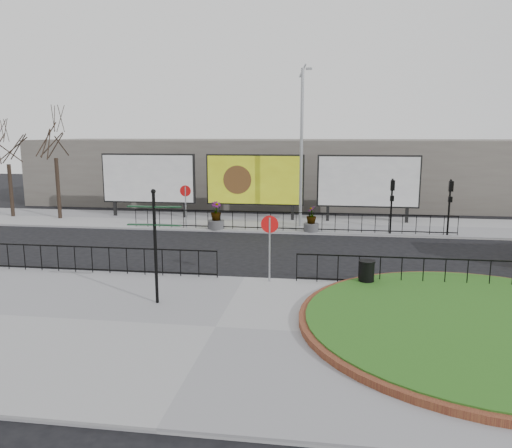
% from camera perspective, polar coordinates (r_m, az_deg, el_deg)
% --- Properties ---
extents(ground, '(90.00, 90.00, 0.00)m').
position_cam_1_polar(ground, '(19.17, -1.31, -6.42)').
color(ground, black).
rests_on(ground, ground).
extents(pavement_near, '(30.00, 10.00, 0.12)m').
position_cam_1_polar(pavement_near, '(14.52, -4.63, -11.84)').
color(pavement_near, gray).
rests_on(pavement_near, ground).
extents(pavement_far, '(44.00, 6.00, 0.12)m').
position_cam_1_polar(pavement_far, '(30.75, 2.38, 0.11)').
color(pavement_far, gray).
rests_on(pavement_far, ground).
extents(brick_edge, '(10.40, 10.40, 0.18)m').
position_cam_1_polar(brick_edge, '(15.72, 24.53, -10.43)').
color(brick_edge, brown).
rests_on(brick_edge, pavement_near).
extents(grass_lawn, '(10.00, 10.00, 0.22)m').
position_cam_1_polar(grass_lawn, '(15.71, 24.54, -10.36)').
color(grass_lawn, '#1E5516').
rests_on(grass_lawn, pavement_near).
extents(railing_near_left, '(10.00, 0.10, 1.10)m').
position_cam_1_polar(railing_near_left, '(20.55, -18.24, -3.87)').
color(railing_near_left, black).
rests_on(railing_near_left, pavement_near).
extents(railing_near_right, '(9.00, 0.10, 1.10)m').
position_cam_1_polar(railing_near_right, '(18.78, 18.58, -5.22)').
color(railing_near_right, black).
rests_on(railing_near_right, pavement_near).
extents(railing_far, '(18.00, 0.10, 1.10)m').
position_cam_1_polar(railing_far, '(27.90, 3.86, 0.31)').
color(railing_far, black).
rests_on(railing_far, pavement_far).
extents(speed_sign_far, '(0.64, 0.07, 2.47)m').
position_cam_1_polar(speed_sign_far, '(28.88, -8.06, 3.07)').
color(speed_sign_far, gray).
rests_on(speed_sign_far, pavement_far).
extents(speed_sign_near, '(0.64, 0.07, 2.47)m').
position_cam_1_polar(speed_sign_near, '(18.19, 1.57, -1.12)').
color(speed_sign_near, gray).
rests_on(speed_sign_near, pavement_near).
extents(billboard_left, '(6.20, 0.31, 4.10)m').
position_cam_1_polar(billboard_left, '(33.28, -12.19, 5.08)').
color(billboard_left, black).
rests_on(billboard_left, pavement_far).
extents(billboard_mid, '(6.20, 0.31, 4.10)m').
position_cam_1_polar(billboard_mid, '(31.54, -0.13, 5.03)').
color(billboard_mid, black).
rests_on(billboard_mid, pavement_far).
extents(billboard_right, '(6.20, 0.31, 4.10)m').
position_cam_1_polar(billboard_right, '(31.31, 12.70, 4.74)').
color(billboard_right, black).
rests_on(billboard_right, pavement_far).
extents(lamp_post, '(0.74, 0.18, 9.23)m').
position_cam_1_polar(lamp_post, '(29.15, 5.23, 8.93)').
color(lamp_post, gray).
rests_on(lamp_post, pavement_far).
extents(signal_pole_a, '(0.22, 0.26, 3.00)m').
position_cam_1_polar(signal_pole_a, '(27.87, 15.27, 2.92)').
color(signal_pole_a, black).
rests_on(signal_pole_a, pavement_far).
extents(signal_pole_b, '(0.22, 0.26, 3.00)m').
position_cam_1_polar(signal_pole_b, '(28.40, 21.29, 2.71)').
color(signal_pole_b, black).
rests_on(signal_pole_b, pavement_far).
extents(tree_left, '(2.00, 2.00, 7.00)m').
position_cam_1_polar(tree_left, '(34.21, -21.85, 6.43)').
color(tree_left, '#2D2119').
rests_on(tree_left, pavement_far).
extents(tree_mid, '(2.00, 2.00, 6.20)m').
position_cam_1_polar(tree_mid, '(36.35, -26.38, 5.65)').
color(tree_mid, '#2D2119').
rests_on(tree_mid, pavement_far).
extents(building_backdrop, '(40.00, 10.00, 5.00)m').
position_cam_1_polar(building_backdrop, '(40.33, 3.86, 6.04)').
color(building_backdrop, '#605C54').
rests_on(building_backdrop, ground).
extents(fingerpost_sign, '(1.74, 0.32, 3.70)m').
position_cam_1_polar(fingerpost_sign, '(16.09, -11.48, -1.26)').
color(fingerpost_sign, black).
rests_on(fingerpost_sign, pavement_near).
extents(litter_bin, '(0.58, 0.58, 0.97)m').
position_cam_1_polar(litter_bin, '(18.24, 12.51, -5.57)').
color(litter_bin, black).
rests_on(litter_bin, pavement_near).
extents(planter_a, '(0.93, 0.93, 1.57)m').
position_cam_1_polar(planter_a, '(28.61, -4.58, 0.70)').
color(planter_a, '#4C4C4F').
rests_on(planter_a, pavement_far).
extents(planter_c, '(0.85, 0.85, 1.42)m').
position_cam_1_polar(planter_c, '(27.94, 6.33, 0.30)').
color(planter_c, '#4C4C4F').
rests_on(planter_c, pavement_far).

